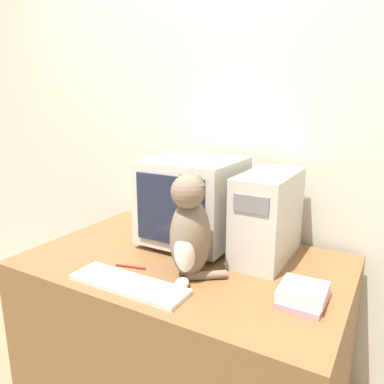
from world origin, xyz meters
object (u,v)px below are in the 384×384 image
(crt_monitor, at_px, (193,200))
(cat, at_px, (190,232))
(book_stack, at_px, (303,294))
(pen, at_px, (131,267))
(computer_tower, at_px, (268,216))
(keyboard, at_px, (128,284))

(crt_monitor, xyz_separation_m, cat, (0.16, -0.32, -0.03))
(book_stack, relative_size, pen, 1.49)
(pen, bearing_deg, computer_tower, 40.76)
(computer_tower, bearing_deg, book_stack, -51.64)
(book_stack, bearing_deg, keyboard, -159.95)
(cat, bearing_deg, crt_monitor, 103.79)
(crt_monitor, distance_m, book_stack, 0.69)
(computer_tower, xyz_separation_m, keyboard, (-0.36, -0.52, -0.18))
(cat, relative_size, book_stack, 2.16)
(keyboard, xyz_separation_m, pen, (-0.09, 0.13, -0.01))
(keyboard, relative_size, cat, 1.13)
(computer_tower, relative_size, pen, 3.21)
(computer_tower, height_order, pen, computer_tower)
(crt_monitor, distance_m, pen, 0.44)
(computer_tower, bearing_deg, crt_monitor, -177.10)
(pen, bearing_deg, book_stack, 7.29)
(crt_monitor, bearing_deg, computer_tower, 2.90)
(keyboard, height_order, book_stack, book_stack)
(pen, bearing_deg, crt_monitor, 76.55)
(keyboard, bearing_deg, computer_tower, 55.42)
(book_stack, bearing_deg, crt_monitor, 154.82)
(crt_monitor, distance_m, computer_tower, 0.37)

